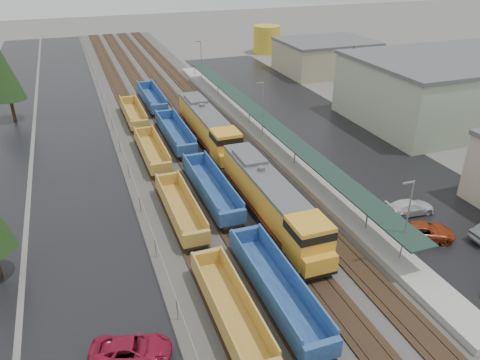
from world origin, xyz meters
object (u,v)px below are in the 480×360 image
Objects in this scene: parked_car_west_c at (131,350)px; locomotive_trail at (208,127)px; well_string_yellow at (201,252)px; locomotive_lead at (272,201)px; parked_car_east_c at (410,207)px; well_string_blue at (238,230)px; parked_car_east_b at (424,231)px; storage_tank at (267,39)px.

locomotive_trail is at bearing -8.82° from parked_car_west_c.
locomotive_lead is at bearing 23.98° from well_string_yellow.
parked_car_west_c is (-7.11, -8.32, -0.39)m from well_string_yellow.
well_string_yellow is 10.95m from parked_car_west_c.
parked_car_east_c is (13.69, -3.01, -1.77)m from locomotive_lead.
parked_car_east_c is at bearing -4.38° from well_string_blue.
parked_car_east_b is at bearing -9.89° from well_string_yellow.
parked_car_east_c is (13.69, -24.01, -1.77)m from locomotive_trail.
locomotive_lead reaches higher than parked_car_east_b.
storage_tank is (29.94, 50.76, 0.70)m from locomotive_trail.
parked_car_west_c is at bearing -118.31° from storage_tank.
parked_car_east_b is at bearing -66.71° from locomotive_trail.
locomotive_lead is at bearing -90.00° from locomotive_trail.
storage_tank is 80.85m from parked_car_east_b.
well_string_blue is 19.75× the size of parked_car_east_c.
locomotive_trail is 30.60m from parked_car_east_b.
parked_car_west_c is at bearing 123.58° from parked_car_east_b.
well_string_blue is at bearing -157.53° from locomotive_lead.
locomotive_lead reaches higher than well_string_blue.
storage_tank is at bearing 10.76° from parked_car_east_b.
parked_car_west_c is (-11.11, -10.23, -0.46)m from well_string_blue.
storage_tank is at bearing 65.19° from well_string_blue.
locomotive_trail is 25.86m from well_string_yellow.
well_string_yellow is 84.36m from storage_tank.
well_string_yellow is 13.68× the size of storage_tank.
well_string_blue is 15.45× the size of storage_tank.
locomotive_lead is 4.52m from well_string_blue.
locomotive_lead is 8.86m from well_string_yellow.
parked_car_east_b is 4.36m from parked_car_east_c.
parked_car_west_c reaches higher than parked_car_east_c.
well_string_blue is 18.20× the size of parked_car_east_b.
well_string_yellow is at bearing -24.64° from parked_car_west_c.
locomotive_trail is 3.26× the size of storage_tank.
well_string_blue is at bearing 94.95° from parked_car_east_b.
storage_tank is at bearing 59.47° from locomotive_trail.
locomotive_trail is 4.16× the size of parked_car_east_c.
storage_tank is (33.94, 73.41, 2.00)m from well_string_blue.
well_string_blue is 18.73× the size of parked_car_west_c.
parked_car_east_c is (1.61, 4.05, -0.03)m from parked_car_east_b.
well_string_blue is 16.97m from parked_car_east_b.
well_string_blue is at bearing -31.51° from parked_car_west_c.
well_string_blue is at bearing -114.81° from storage_tank.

